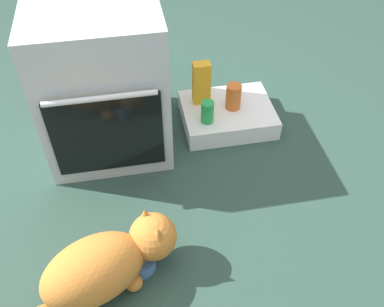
{
  "coord_description": "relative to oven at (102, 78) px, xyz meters",
  "views": [
    {
      "loc": [
        0.05,
        -1.29,
        1.55
      ],
      "look_at": [
        0.28,
        -0.02,
        0.25
      ],
      "focal_mm": 39.97,
      "sensor_mm": 36.0,
      "label": 1
    }
  ],
  "objects": [
    {
      "name": "cat",
      "position": [
        -0.05,
        -0.85,
        -0.23
      ],
      "size": [
        0.8,
        0.41,
        0.27
      ],
      "rotation": [
        0.0,
        0.0,
        0.39
      ],
      "color": "#C6752D",
      "rests_on": "ground"
    },
    {
      "name": "pantry_cabinet",
      "position": [
        0.63,
        0.0,
        -0.32
      ],
      "size": [
        0.48,
        0.38,
        0.11
      ],
      "primitive_type": "cube",
      "color": "white",
      "rests_on": "ground"
    },
    {
      "name": "soda_can",
      "position": [
        0.49,
        -0.09,
        -0.21
      ],
      "size": [
        0.07,
        0.07,
        0.12
      ],
      "primitive_type": "cylinder",
      "color": "green",
      "rests_on": "pantry_cabinet"
    },
    {
      "name": "ground",
      "position": [
        0.06,
        -0.43,
        -0.37
      ],
      "size": [
        8.0,
        8.0,
        0.0
      ],
      "primitive_type": "plane",
      "color": "#284238"
    },
    {
      "name": "sauce_jar",
      "position": [
        0.65,
        -0.0,
        -0.2
      ],
      "size": [
        0.08,
        0.08,
        0.14
      ],
      "primitive_type": "cylinder",
      "color": "#D16023",
      "rests_on": "pantry_cabinet"
    },
    {
      "name": "juice_carton",
      "position": [
        0.49,
        0.07,
        -0.15
      ],
      "size": [
        0.09,
        0.06,
        0.24
      ],
      "primitive_type": "cube",
      "color": "orange",
      "rests_on": "pantry_cabinet"
    },
    {
      "name": "oven",
      "position": [
        0.0,
        0.0,
        0.0
      ],
      "size": [
        0.57,
        0.65,
        0.75
      ],
      "color": "#B7BABF",
      "rests_on": "ground"
    },
    {
      "name": "food_bowl",
      "position": [
        0.07,
        -0.8,
        -0.34
      ],
      "size": [
        0.13,
        0.13,
        0.09
      ],
      "color": "#4C7AB7",
      "rests_on": "ground"
    }
  ]
}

